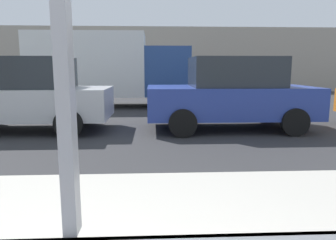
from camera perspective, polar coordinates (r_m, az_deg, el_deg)
name	(u,v)px	position (r m, az deg, el deg)	size (l,w,h in m)	color
ground_plane	(142,122)	(9.15, -4.65, -0.33)	(60.00, 60.00, 0.00)	#2D2D30
sidewalk_strip	(120,234)	(3.01, -8.67, -19.65)	(16.00, 2.80, 0.15)	#B2ADA3
building_facade_far	(148,60)	(21.22, -3.69, 10.78)	(28.00, 1.20, 4.15)	#A89E8E
parked_car_silver	(24,94)	(8.47, -24.57, 4.22)	(4.17, 1.97, 1.80)	#BCBCC1
parked_car_blue	(231,93)	(8.12, 11.34, 4.73)	(4.13, 2.06, 1.80)	#283D93
box_truck	(108,67)	(12.97, -10.81, 9.35)	(6.19, 2.44, 2.88)	silver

